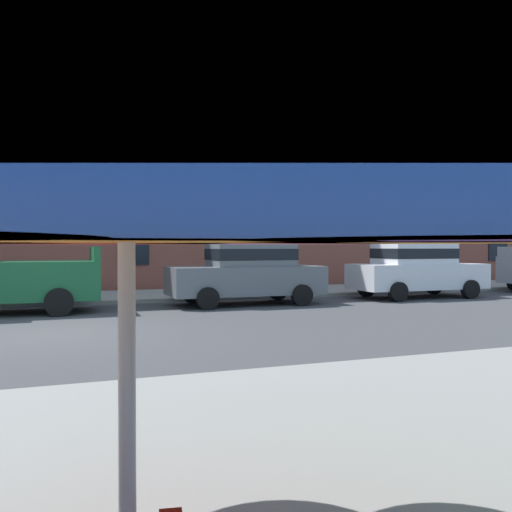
{
  "coord_description": "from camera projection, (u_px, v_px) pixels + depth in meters",
  "views": [
    {
      "loc": [
        0.17,
        -10.87,
        1.66
      ],
      "look_at": [
        5.41,
        3.2,
        1.4
      ],
      "focal_mm": 37.85,
      "sensor_mm": 36.0,
      "label": 1
    }
  ],
  "objects": [
    {
      "name": "sedan_gray",
      "position": [
        247.0,
        271.0,
        15.47
      ],
      "size": [
        4.4,
        1.98,
        1.78
      ],
      "color": "slate",
      "rests_on": "ground"
    },
    {
      "name": "patio_umbrella",
      "position": [
        126.0,
        168.0,
        1.83
      ],
      "size": [
        3.77,
        3.77,
        2.24
      ],
      "color": "silver",
      "rests_on": "ground"
    },
    {
      "name": "sedan_white",
      "position": [
        416.0,
        268.0,
        17.5
      ],
      "size": [
        4.4,
        1.98,
        1.78
      ],
      "color": "silver",
      "rests_on": "ground"
    },
    {
      "name": "ground_plane",
      "position": [
        47.0,
        335.0,
        10.16
      ],
      "size": [
        120.0,
        120.0,
        0.0
      ],
      "primitive_type": "plane",
      "color": "#424244"
    },
    {
      "name": "apartment_building",
      "position": [
        51.0,
        141.0,
        24.09
      ],
      "size": [
        45.17,
        12.08,
        12.8
      ],
      "color": "#934C3D",
      "rests_on": "ground"
    },
    {
      "name": "sidewalk_far",
      "position": [
        50.0,
        299.0,
        16.53
      ],
      "size": [
        56.0,
        3.6,
        0.12
      ],
      "primitive_type": "cube",
      "color": "#9E998E",
      "rests_on": "ground"
    }
  ]
}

